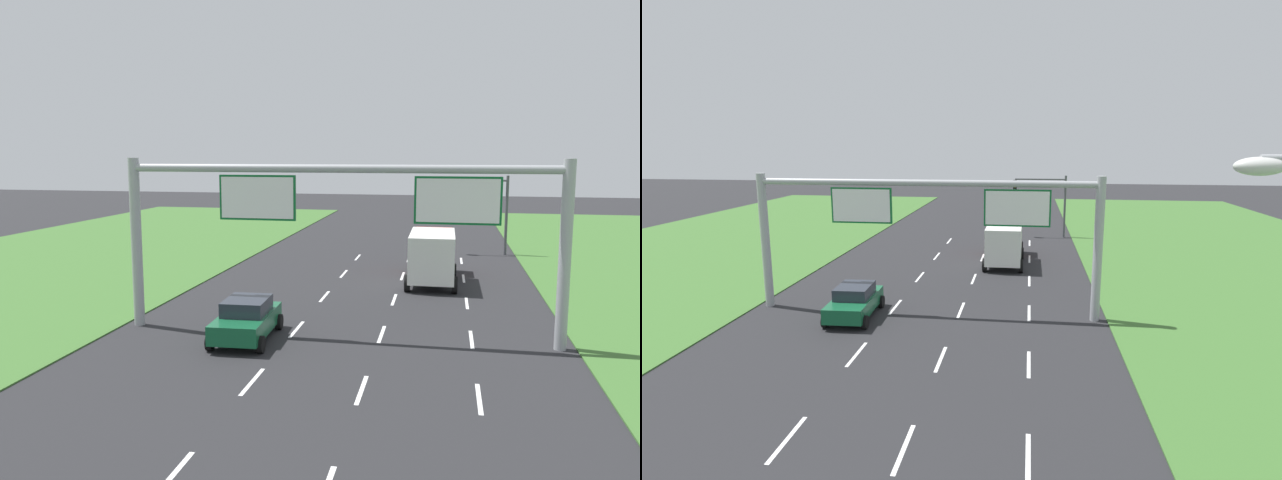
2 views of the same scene
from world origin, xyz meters
The scene contains 7 objects.
lane_dashes_inner_left centered at (-1.75, 9.00, 0.00)m, with size 0.14×56.40×0.01m.
lane_dashes_inner_right centered at (1.75, 9.00, 0.00)m, with size 0.14×56.40×0.01m.
lane_dashes_slip centered at (5.25, 9.00, 0.00)m, with size 0.14×56.40×0.01m.
car_near_red centered at (-3.33, 16.30, 0.82)m, with size 2.29×4.25×1.60m.
box_truck centered at (3.47, 28.82, 1.60)m, with size 2.71×7.21×2.90m.
sign_gantry centered at (0.18, 17.35, 4.89)m, with size 17.24×0.44×7.00m.
traffic_light_mast centered at (6.38, 39.06, 3.87)m, with size 4.76×0.49×5.60m.
Camera 2 is at (5.08, -6.39, 8.55)m, focal length 28.00 mm.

